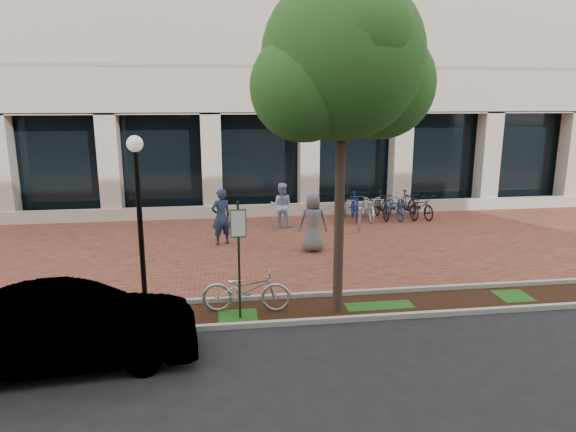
{
  "coord_description": "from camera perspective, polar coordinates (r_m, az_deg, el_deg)",
  "views": [
    {
      "loc": [
        -1.83,
        -16.17,
        4.79
      ],
      "look_at": [
        0.34,
        -0.8,
        1.21
      ],
      "focal_mm": 32.0,
      "sensor_mm": 36.0,
      "label": 1
    }
  ],
  "objects": [
    {
      "name": "planting_strip",
      "position": [
        12.06,
        1.38,
        -10.41
      ],
      "size": [
        40.0,
        1.5,
        0.01
      ],
      "primitive_type": "cube",
      "color": "black",
      "rests_on": "ground"
    },
    {
      "name": "parking_sign",
      "position": [
        11.12,
        -5.5,
        -3.36
      ],
      "size": [
        0.34,
        0.07,
        2.66
      ],
      "rotation": [
        0.0,
        0.0,
        -0.02
      ],
      "color": "#123319",
      "rests_on": "ground"
    },
    {
      "name": "locked_bicycle",
      "position": [
        11.85,
        -4.63,
        -8.13
      ],
      "size": [
        2.1,
        0.97,
        1.06
      ],
      "primitive_type": "imported",
      "rotation": [
        0.0,
        0.0,
        1.44
      ],
      "color": "#B2B2B7",
      "rests_on": "ground"
    },
    {
      "name": "sedan_near_curb",
      "position": [
        10.26,
        -23.02,
        -11.4
      ],
      "size": [
        4.58,
        1.96,
        1.47
      ],
      "primitive_type": "imported",
      "rotation": [
        0.0,
        0.0,
        1.66
      ],
      "color": "silver",
      "rests_on": "ground"
    },
    {
      "name": "pedestrian_left",
      "position": [
        17.13,
        -7.44,
        -0.1
      ],
      "size": [
        0.81,
        0.69,
        1.89
      ],
      "primitive_type": "imported",
      "rotation": [
        0.0,
        0.0,
        3.54
      ],
      "color": "#1E2D4B",
      "rests_on": "ground"
    },
    {
      "name": "bollard",
      "position": [
        18.66,
        7.94,
        -0.44
      ],
      "size": [
        0.12,
        0.12,
        0.98
      ],
      "color": "#ACACB0",
      "rests_on": "ground"
    },
    {
      "name": "ground",
      "position": [
        16.96,
        -1.51,
        -3.43
      ],
      "size": [
        120.0,
        120.0,
        0.0
      ],
      "primitive_type": "plane",
      "color": "black",
      "rests_on": "ground"
    },
    {
      "name": "pedestrian_right",
      "position": [
        16.25,
        2.8,
        -0.69
      ],
      "size": [
        0.97,
        0.67,
        1.91
      ],
      "primitive_type": "imported",
      "rotation": [
        0.0,
        0.0,
        3.07
      ],
      "color": "#5B5B60",
      "rests_on": "ground"
    },
    {
      "name": "pedestrian_mid",
      "position": [
        19.31,
        -0.75,
        1.21
      ],
      "size": [
        0.94,
        0.8,
        1.7
      ],
      "primitive_type": "imported",
      "rotation": [
        0.0,
        0.0,
        2.94
      ],
      "color": "#8BA8D0",
      "rests_on": "ground"
    },
    {
      "name": "curb_street_side",
      "position": [
        11.36,
        2.01,
        -11.64
      ],
      "size": [
        40.0,
        0.12,
        0.12
      ],
      "primitive_type": "cube",
      "color": "#A6A69C",
      "rests_on": "ground"
    },
    {
      "name": "street_tree",
      "position": [
        11.1,
        6.34,
        15.9
      ],
      "size": [
        4.07,
        3.39,
        7.29
      ],
      "color": "#493829",
      "rests_on": "ground"
    },
    {
      "name": "bike_rack_cluster",
      "position": [
        21.04,
        10.36,
        1.07
      ],
      "size": [
        4.26,
        2.0,
        1.12
      ],
      "rotation": [
        0.0,
        0.0,
        -0.05
      ],
      "color": "black",
      "rests_on": "ground"
    },
    {
      "name": "brick_plaza",
      "position": [
        16.96,
        -1.51,
        -3.41
      ],
      "size": [
        40.0,
        9.0,
        0.01
      ],
      "primitive_type": "cube",
      "color": "brown",
      "rests_on": "ground"
    },
    {
      "name": "lamppost",
      "position": [
        11.95,
        -16.18,
        0.27
      ],
      "size": [
        0.36,
        0.36,
        4.0
      ],
      "color": "black",
      "rests_on": "ground"
    },
    {
      "name": "curb_plaza_side",
      "position": [
        12.72,
        0.83,
        -8.85
      ],
      "size": [
        40.0,
        0.12,
        0.12
      ],
      "primitive_type": "cube",
      "color": "#A6A69C",
      "rests_on": "ground"
    }
  ]
}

